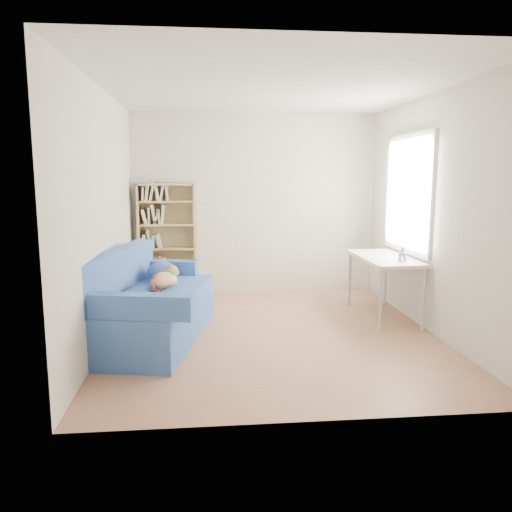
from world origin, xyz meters
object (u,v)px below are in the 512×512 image
at_px(pen_cup, 402,256).
at_px(sofa, 149,306).
at_px(bookshelf, 168,245).
at_px(desk, 384,262).

bearing_deg(pen_cup, sofa, -175.11).
height_order(bookshelf, desk, bookshelf).
height_order(sofa, pen_cup, sofa).
bearing_deg(bookshelf, sofa, -91.82).
height_order(desk, pen_cup, pen_cup).
xyz_separation_m(sofa, pen_cup, (2.83, 0.24, 0.45)).
relative_size(sofa, pen_cup, 12.76).
xyz_separation_m(bookshelf, pen_cup, (2.77, -1.66, 0.07)).
xyz_separation_m(sofa, bookshelf, (0.06, 1.91, 0.39)).
bearing_deg(pen_cup, bookshelf, 149.06).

